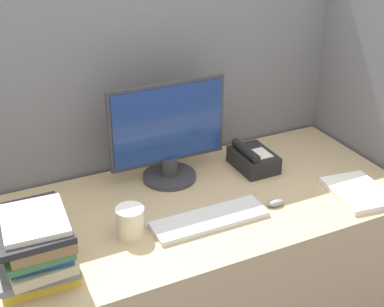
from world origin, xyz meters
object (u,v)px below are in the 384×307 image
monitor (168,137)px  mouse (276,203)px  keyboard (210,219)px  book_stack (35,246)px  coffee_cup (130,222)px  desk_telephone (253,159)px

monitor → mouse: (0.28, -0.37, -0.18)m
keyboard → mouse: (0.27, -0.01, 0.00)m
mouse → book_stack: size_ratio=0.23×
keyboard → mouse: size_ratio=6.30×
coffee_cup → book_stack: (-0.33, -0.06, 0.05)m
monitor → coffee_cup: (-0.28, -0.31, -0.13)m
monitor → keyboard: size_ratio=1.13×
mouse → coffee_cup: (-0.56, 0.06, 0.04)m
monitor → coffee_cup: bearing=-132.1°
keyboard → book_stack: size_ratio=1.45×
keyboard → coffee_cup: size_ratio=3.84×
coffee_cup → mouse: bearing=-5.9°
monitor → book_stack: size_ratio=1.64×
keyboard → monitor: bearing=91.2°
desk_telephone → monitor: bearing=168.5°
book_stack → monitor: bearing=31.4°
monitor → desk_telephone: bearing=-11.5°
monitor → coffee_cup: monitor is taller
monitor → mouse: monitor is taller
book_stack → desk_telephone: bearing=17.2°
monitor → coffee_cup: 0.44m
mouse → book_stack: 0.90m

